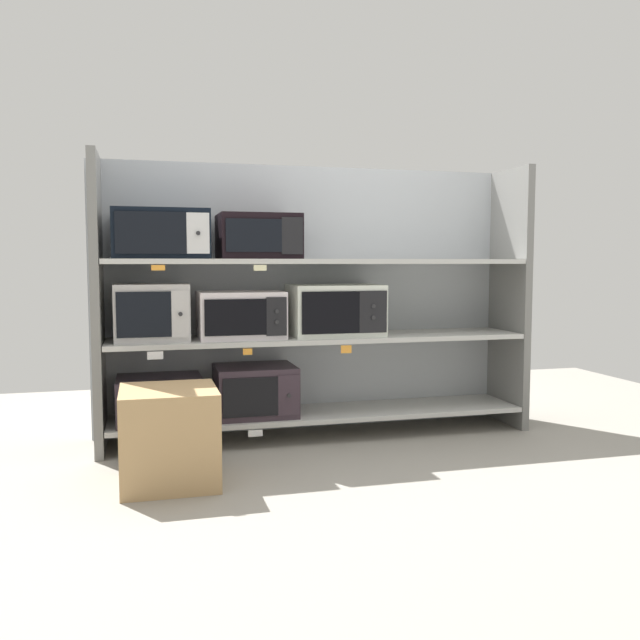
{
  "coord_description": "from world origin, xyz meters",
  "views": [
    {
      "loc": [
        -1.08,
        -4.1,
        1.1
      ],
      "look_at": [
        0.0,
        0.0,
        0.74
      ],
      "focal_mm": 37.9,
      "sensor_mm": 36.0,
      "label": 1
    }
  ],
  "objects_px": {
    "microwave_0": "(159,399)",
    "microwave_6": "(258,237)",
    "microwave_4": "(335,310)",
    "shipping_carton": "(169,436)",
    "microwave_1": "(255,390)",
    "microwave_3": "(241,315)",
    "microwave_5": "(161,234)",
    "microwave_2": "(152,312)"
  },
  "relations": [
    {
      "from": "microwave_2",
      "to": "microwave_5",
      "type": "xyz_separation_m",
      "value": [
        0.06,
        -0.0,
        0.46
      ]
    },
    {
      "from": "microwave_5",
      "to": "microwave_6",
      "type": "height_order",
      "value": "microwave_5"
    },
    {
      "from": "microwave_0",
      "to": "shipping_carton",
      "type": "distance_m",
      "value": 0.71
    },
    {
      "from": "microwave_1",
      "to": "microwave_5",
      "type": "relative_size",
      "value": 0.89
    },
    {
      "from": "microwave_0",
      "to": "shipping_carton",
      "type": "height_order",
      "value": "shipping_carton"
    },
    {
      "from": "microwave_1",
      "to": "microwave_3",
      "type": "relative_size",
      "value": 0.94
    },
    {
      "from": "microwave_3",
      "to": "microwave_6",
      "type": "xyz_separation_m",
      "value": [
        0.11,
        0.0,
        0.48
      ]
    },
    {
      "from": "microwave_0",
      "to": "microwave_6",
      "type": "xyz_separation_m",
      "value": [
        0.6,
        0.0,
        0.97
      ]
    },
    {
      "from": "microwave_1",
      "to": "microwave_4",
      "type": "xyz_separation_m",
      "value": [
        0.51,
        -0.0,
        0.49
      ]
    },
    {
      "from": "microwave_1",
      "to": "microwave_6",
      "type": "height_order",
      "value": "microwave_6"
    },
    {
      "from": "microwave_3",
      "to": "shipping_carton",
      "type": "height_order",
      "value": "microwave_3"
    },
    {
      "from": "microwave_4",
      "to": "microwave_5",
      "type": "bearing_deg",
      "value": -179.99
    },
    {
      "from": "microwave_6",
      "to": "shipping_carton",
      "type": "xyz_separation_m",
      "value": [
        -0.58,
        -0.71,
        -1.02
      ]
    },
    {
      "from": "microwave_3",
      "to": "microwave_6",
      "type": "relative_size",
      "value": 1.07
    },
    {
      "from": "microwave_1",
      "to": "microwave_2",
      "type": "height_order",
      "value": "microwave_2"
    },
    {
      "from": "microwave_6",
      "to": "shipping_carton",
      "type": "height_order",
      "value": "microwave_6"
    },
    {
      "from": "microwave_4",
      "to": "shipping_carton",
      "type": "height_order",
      "value": "microwave_4"
    },
    {
      "from": "microwave_0",
      "to": "microwave_1",
      "type": "distance_m",
      "value": 0.58
    },
    {
      "from": "microwave_0",
      "to": "shipping_carton",
      "type": "bearing_deg",
      "value": -87.72
    },
    {
      "from": "microwave_5",
      "to": "shipping_carton",
      "type": "xyz_separation_m",
      "value": [
        0.0,
        -0.71,
        -1.03
      ]
    },
    {
      "from": "microwave_0",
      "to": "microwave_6",
      "type": "bearing_deg",
      "value": 0.03
    },
    {
      "from": "microwave_0",
      "to": "microwave_1",
      "type": "xyz_separation_m",
      "value": [
        0.58,
        0.0,
        0.02
      ]
    },
    {
      "from": "microwave_0",
      "to": "microwave_5",
      "type": "distance_m",
      "value": 0.98
    },
    {
      "from": "shipping_carton",
      "to": "microwave_6",
      "type": "bearing_deg",
      "value": 51.02
    },
    {
      "from": "microwave_6",
      "to": "shipping_carton",
      "type": "bearing_deg",
      "value": -128.98
    },
    {
      "from": "microwave_4",
      "to": "shipping_carton",
      "type": "distance_m",
      "value": 1.4
    },
    {
      "from": "microwave_0",
      "to": "microwave_4",
      "type": "bearing_deg",
      "value": -0.0
    },
    {
      "from": "microwave_0",
      "to": "microwave_1",
      "type": "height_order",
      "value": "microwave_1"
    },
    {
      "from": "microwave_0",
      "to": "microwave_6",
      "type": "distance_m",
      "value": 1.14
    },
    {
      "from": "microwave_5",
      "to": "microwave_1",
      "type": "bearing_deg",
      "value": 0.03
    },
    {
      "from": "shipping_carton",
      "to": "microwave_3",
      "type": "bearing_deg",
      "value": 56.8
    },
    {
      "from": "microwave_4",
      "to": "microwave_1",
      "type": "bearing_deg",
      "value": 179.98
    },
    {
      "from": "microwave_6",
      "to": "shipping_carton",
      "type": "relative_size",
      "value": 1.0
    },
    {
      "from": "microwave_0",
      "to": "microwave_4",
      "type": "distance_m",
      "value": 1.21
    },
    {
      "from": "microwave_3",
      "to": "shipping_carton",
      "type": "distance_m",
      "value": 1.01
    },
    {
      "from": "microwave_2",
      "to": "microwave_4",
      "type": "xyz_separation_m",
      "value": [
        1.13,
        -0.0,
        -0.01
      ]
    },
    {
      "from": "microwave_1",
      "to": "microwave_6",
      "type": "relative_size",
      "value": 1.01
    },
    {
      "from": "microwave_3",
      "to": "microwave_6",
      "type": "bearing_deg",
      "value": 0.11
    },
    {
      "from": "microwave_0",
      "to": "microwave_2",
      "type": "bearing_deg",
      "value": -179.98
    },
    {
      "from": "microwave_2",
      "to": "microwave_3",
      "type": "height_order",
      "value": "microwave_2"
    },
    {
      "from": "microwave_3",
      "to": "microwave_1",
      "type": "bearing_deg",
      "value": -0.0
    },
    {
      "from": "microwave_5",
      "to": "microwave_2",
      "type": "bearing_deg",
      "value": 179.83
    }
  ]
}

